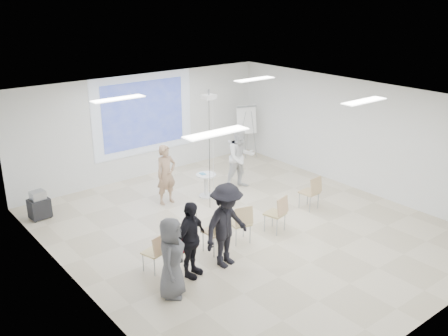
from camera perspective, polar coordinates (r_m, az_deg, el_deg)
floor at (r=11.70m, az=2.47°, el=-7.04°), size 8.00×9.00×0.10m
ceiling at (r=10.67m, az=2.71°, el=7.98°), size 8.00×9.00×0.10m
wall_back at (r=14.66m, az=-9.22°, el=4.80°), size 8.00×0.10×3.00m
wall_left at (r=9.14m, az=-17.03°, el=-5.23°), size 0.10×9.00×3.00m
wall_right at (r=13.97m, az=15.23°, el=3.61°), size 0.10×9.00×3.00m
projection_halo at (r=14.52m, az=-9.17°, el=6.09°), size 3.20×0.01×2.30m
projection_image at (r=14.51m, az=-9.14°, el=6.08°), size 2.60×0.01×1.90m
pedestal_table at (r=13.21m, az=-2.06°, el=-1.82°), size 0.58×0.58×0.66m
player_left at (r=12.73m, az=-6.64°, el=-0.31°), size 0.66×0.46×1.77m
player_right at (r=13.62m, az=1.90°, el=1.58°), size 1.06×0.91×1.95m
controller_left at (r=12.93m, az=-6.61°, el=1.33°), size 0.05×0.13×0.04m
controller_right at (r=13.59m, az=0.66°, el=3.05°), size 0.06×0.12×0.04m
chair_far_left at (r=9.85m, az=-7.77°, el=-9.27°), size 0.47×0.49×0.80m
chair_left_mid at (r=9.81m, az=-4.76°, el=-8.78°), size 0.45×0.48×0.93m
chair_left_inner at (r=10.38m, az=-0.74°, el=-6.94°), size 0.46×0.49×0.95m
chair_center at (r=10.79m, az=2.01°, el=-6.07°), size 0.52×0.54×0.89m
chair_right_inner at (r=11.32m, az=6.18°, el=-4.94°), size 0.50×0.52×0.87m
chair_right_far at (r=12.58m, az=10.01°, el=-2.51°), size 0.44×0.47×0.88m
red_jacket at (r=9.63m, az=-4.33°, el=-8.21°), size 0.46×0.12×0.44m
laptop at (r=10.47m, az=-1.10°, el=-7.00°), size 0.36×0.27×0.03m
audience_left at (r=9.47m, az=-3.86°, el=-7.59°), size 1.18×0.95×1.76m
audience_mid at (r=9.76m, az=0.28°, el=-5.97°), size 1.38×0.92×1.98m
audience_outer at (r=8.94m, az=-6.04°, el=-9.66°), size 0.98×0.97×1.70m
flipchart_easel at (r=15.95m, az=2.58°, el=5.48°), size 0.71×0.57×1.75m
av_cart at (r=12.80m, az=-20.37°, el=-4.07°), size 0.49×0.41×0.70m
ceiling_projector at (r=11.94m, az=-1.72°, el=7.50°), size 0.30×0.25×3.00m
fluor_panel_nw at (r=11.22m, az=-12.00°, el=7.75°), size 1.20×0.30×0.02m
fluor_panel_ne at (r=13.46m, az=3.52°, el=10.10°), size 1.20×0.30×0.02m
fluor_panel_sw at (r=8.32m, az=-0.87°, el=4.04°), size 1.20×0.30×0.02m
fluor_panel_se at (r=11.16m, az=15.72°, el=7.38°), size 1.20×0.30×0.02m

